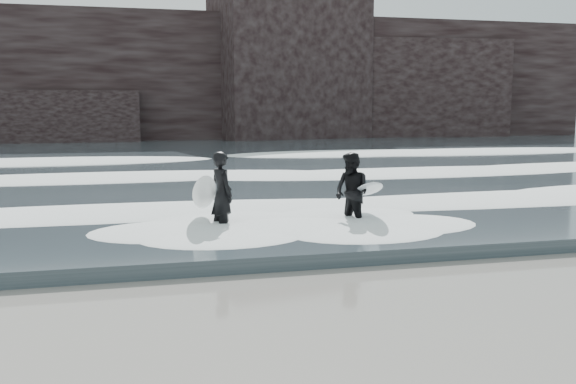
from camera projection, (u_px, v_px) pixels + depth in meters
name	position (u px, v px, depth m)	size (l,w,h in m)	color
ground	(427.00, 320.00, 9.04)	(120.00, 120.00, 0.00)	#826853
sea	(199.00, 155.00, 36.87)	(90.00, 52.00, 0.30)	#323E44
headland	(175.00, 80.00, 52.54)	(70.00, 9.00, 10.00)	black
foam_near	(279.00, 200.00, 17.63)	(60.00, 3.20, 0.20)	white
foam_mid	(236.00, 173.00, 24.35)	(60.00, 4.00, 0.24)	white
foam_far	(207.00, 155.00, 32.99)	(60.00, 4.80, 0.30)	white
surfer_left	(219.00, 194.00, 14.61)	(1.07, 1.83, 1.96)	black
surfer_right	(354.00, 192.00, 15.12)	(1.49, 2.23, 1.90)	black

